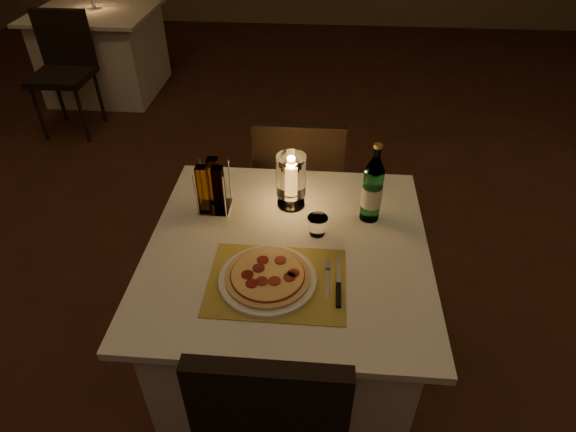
# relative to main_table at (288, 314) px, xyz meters

# --- Properties ---
(floor) EXTENTS (8.00, 10.00, 0.02)m
(floor) POSITION_rel_main_table_xyz_m (0.01, 0.15, -0.38)
(floor) COLOR #432115
(floor) RESTS_ON ground
(main_table) EXTENTS (1.00, 1.00, 0.74)m
(main_table) POSITION_rel_main_table_xyz_m (0.00, 0.00, 0.00)
(main_table) COLOR silver
(main_table) RESTS_ON ground
(chair_far) EXTENTS (0.42, 0.42, 0.90)m
(chair_far) POSITION_rel_main_table_xyz_m (-0.00, 0.71, 0.18)
(chair_far) COLOR black
(chair_far) RESTS_ON ground
(placemat) EXTENTS (0.45, 0.34, 0.00)m
(placemat) POSITION_rel_main_table_xyz_m (-0.02, -0.18, 0.37)
(placemat) COLOR #AA953B
(placemat) RESTS_ON main_table
(plate) EXTENTS (0.32, 0.32, 0.01)m
(plate) POSITION_rel_main_table_xyz_m (-0.05, -0.18, 0.38)
(plate) COLOR white
(plate) RESTS_ON placemat
(pizza) EXTENTS (0.28, 0.28, 0.02)m
(pizza) POSITION_rel_main_table_xyz_m (-0.05, -0.18, 0.39)
(pizza) COLOR #D8B77F
(pizza) RESTS_ON plate
(fork) EXTENTS (0.02, 0.18, 0.00)m
(fork) POSITION_rel_main_table_xyz_m (0.14, -0.15, 0.37)
(fork) COLOR silver
(fork) RESTS_ON placemat
(knife) EXTENTS (0.02, 0.22, 0.01)m
(knife) POSITION_rel_main_table_xyz_m (0.18, -0.21, 0.37)
(knife) COLOR black
(knife) RESTS_ON placemat
(tumbler) EXTENTS (0.07, 0.07, 0.07)m
(tumbler) POSITION_rel_main_table_xyz_m (0.10, 0.08, 0.40)
(tumbler) COLOR white
(tumbler) RESTS_ON main_table
(water_bottle) EXTENTS (0.08, 0.08, 0.32)m
(water_bottle) POSITION_rel_main_table_xyz_m (0.30, 0.19, 0.49)
(water_bottle) COLOR #56A074
(water_bottle) RESTS_ON main_table
(hurricane_candle) EXTENTS (0.11, 0.11, 0.22)m
(hurricane_candle) POSITION_rel_main_table_xyz_m (-0.01, 0.25, 0.49)
(hurricane_candle) COLOR white
(hurricane_candle) RESTS_ON main_table
(cruet_caddy) EXTENTS (0.12, 0.12, 0.21)m
(cruet_caddy) POSITION_rel_main_table_xyz_m (-0.30, 0.19, 0.46)
(cruet_caddy) COLOR white
(cruet_caddy) RESTS_ON main_table
(neighbor_table_left) EXTENTS (1.00, 1.00, 0.74)m
(neighbor_table_left) POSITION_rel_main_table_xyz_m (-1.90, 2.91, 0.00)
(neighbor_table_left) COLOR silver
(neighbor_table_left) RESTS_ON ground
(neighbor_chair_la) EXTENTS (0.42, 0.42, 0.90)m
(neighbor_chair_la) POSITION_rel_main_table_xyz_m (-1.90, 2.20, 0.18)
(neighbor_chair_la) COLOR black
(neighbor_chair_la) RESTS_ON ground
(neighbor_chair_lb) EXTENTS (0.42, 0.42, 0.90)m
(neighbor_chair_lb) POSITION_rel_main_table_xyz_m (-1.90, 3.63, 0.18)
(neighbor_chair_lb) COLOR black
(neighbor_chair_lb) RESTS_ON ground
(neighbor_candle_left) EXTENTS (0.03, 0.03, 0.11)m
(neighbor_candle_left) POSITION_rel_main_table_xyz_m (-1.90, 2.91, 0.41)
(neighbor_candle_left) COLOR white
(neighbor_candle_left) RESTS_ON neighbor_table_left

